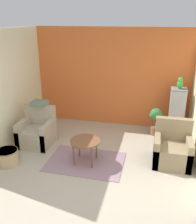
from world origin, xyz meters
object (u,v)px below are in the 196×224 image
at_px(coffee_table, 85,143).
at_px(potted_plant, 156,118).
at_px(parrot, 180,83).
at_px(wicker_basket, 7,157).
at_px(armchair_right, 172,150).
at_px(birdcage, 176,115).
at_px(armchair_left, 37,133).

bearing_deg(coffee_table, potted_plant, 50.65).
height_order(parrot, wicker_basket, parrot).
distance_m(armchair_right, wicker_basket, 3.47).
xyz_separation_m(coffee_table, potted_plant, (1.41, 1.72, -0.00)).
bearing_deg(potted_plant, coffee_table, -129.35).
bearing_deg(wicker_basket, parrot, 32.10).
bearing_deg(coffee_table, birdcage, 42.11).
bearing_deg(potted_plant, birdcage, 0.55).
relative_size(coffee_table, armchair_right, 0.69).
relative_size(armchair_left, parrot, 3.18).
bearing_deg(parrot, wicker_basket, -147.90).
height_order(birdcage, wicker_basket, birdcage).
xyz_separation_m(armchair_left, armchair_right, (3.16, -0.12, 0.00)).
bearing_deg(armchair_right, armchair_left, 177.84).
relative_size(potted_plant, wicker_basket, 1.60).
height_order(coffee_table, armchair_left, armchair_left).
bearing_deg(potted_plant, wicker_basket, -143.89).
relative_size(armchair_right, parrot, 3.18).
height_order(coffee_table, potted_plant, potted_plant).
xyz_separation_m(coffee_table, birdcage, (1.91, 1.72, 0.15)).
bearing_deg(parrot, armchair_right, -95.27).
relative_size(coffee_table, wicker_basket, 1.38).
xyz_separation_m(armchair_left, birdcage, (3.28, 1.20, 0.31)).
height_order(armchair_right, parrot, parrot).
height_order(coffee_table, armchair_right, armchair_right).
height_order(birdcage, parrot, parrot).
bearing_deg(parrot, armchair_left, -159.91).
bearing_deg(armchair_left, armchair_right, -2.16).
distance_m(coffee_table, potted_plant, 2.22).
distance_m(coffee_table, armchair_left, 1.48).
height_order(birdcage, potted_plant, birdcage).
xyz_separation_m(armchair_left, wicker_basket, (-0.20, -0.99, -0.12)).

